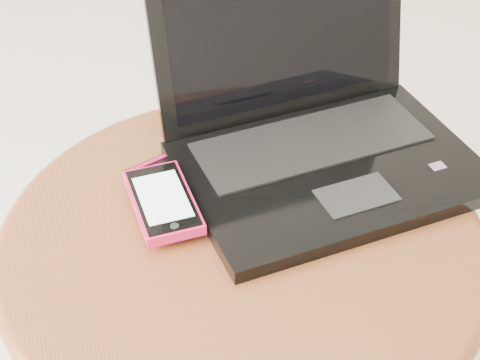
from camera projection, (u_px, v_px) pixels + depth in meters
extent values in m
cylinder|color=#583113|center=(242.00, 353.00, 1.01)|extent=(0.09, 0.09, 0.40)
cylinder|color=brown|center=(242.00, 239.00, 0.87)|extent=(0.55, 0.55, 0.03)
torus|color=brown|center=(242.00, 239.00, 0.87)|extent=(0.57, 0.57, 0.03)
cube|color=black|center=(330.00, 170.00, 0.93)|extent=(0.39, 0.29, 0.02)
cube|color=black|center=(312.00, 141.00, 0.96)|extent=(0.31, 0.15, 0.00)
cube|color=black|center=(357.00, 195.00, 0.88)|extent=(0.10, 0.07, 0.00)
cube|color=red|center=(438.00, 166.00, 0.92)|extent=(0.02, 0.02, 0.00)
cube|color=black|center=(283.00, 33.00, 0.96)|extent=(0.36, 0.09, 0.22)
cube|color=black|center=(284.00, 34.00, 0.96)|extent=(0.32, 0.08, 0.18)
cube|color=black|center=(171.00, 189.00, 0.91)|extent=(0.10, 0.13, 0.01)
cube|color=#A30C3A|center=(147.00, 163.00, 0.94)|extent=(0.06, 0.03, 0.00)
cube|color=#D51B4D|center=(163.00, 202.00, 0.87)|extent=(0.08, 0.13, 0.01)
cube|color=black|center=(163.00, 197.00, 0.87)|extent=(0.07, 0.12, 0.00)
cube|color=#BDECEB|center=(162.00, 197.00, 0.87)|extent=(0.06, 0.09, 0.00)
cylinder|color=black|center=(174.00, 226.00, 0.83)|extent=(0.01, 0.01, 0.00)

